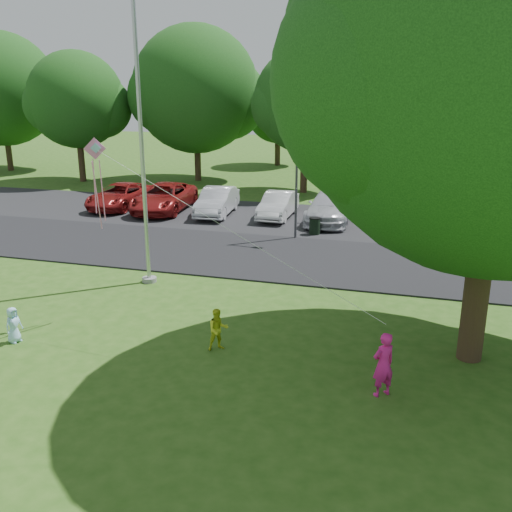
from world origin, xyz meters
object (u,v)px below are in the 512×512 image
(flagpole, at_px, (143,163))
(trash_can, at_px, (315,226))
(woman, at_px, (383,364))
(child_yellow, at_px, (218,330))
(child_blue, at_px, (13,325))
(big_tree, at_px, (500,70))
(kite, at_px, (103,168))
(street_lamp, at_px, (301,168))

(flagpole, xyz_separation_m, trash_can, (4.46, 7.78, -3.75))
(woman, height_order, child_yellow, woman)
(flagpole, bearing_deg, trash_can, 60.19)
(trash_can, xyz_separation_m, child_blue, (-5.81, -13.17, 0.08))
(trash_can, xyz_separation_m, child_yellow, (-0.37, -12.09, 0.15))
(big_tree, bearing_deg, woman, -129.48)
(flagpole, distance_m, trash_can, 9.72)
(kite, bearing_deg, child_blue, -158.60)
(flagpole, bearing_deg, woman, -33.03)
(street_lamp, xyz_separation_m, child_blue, (-5.31, -12.32, -2.68))
(trash_can, xyz_separation_m, kite, (-3.97, -11.07, 4.06))
(trash_can, bearing_deg, big_tree, -61.70)
(child_yellow, distance_m, child_blue, 5.55)
(big_tree, height_order, kite, big_tree)
(flagpole, bearing_deg, child_blue, -104.11)
(street_lamp, xyz_separation_m, big_tree, (6.37, -10.03, 3.83))
(child_yellow, bearing_deg, street_lamp, 56.57)
(kite, bearing_deg, child_yellow, -43.15)
(child_blue, bearing_deg, woman, -75.96)
(trash_can, relative_size, child_blue, 0.83)
(child_yellow, xyz_separation_m, kite, (-3.60, 1.02, 3.91))
(flagpole, height_order, trash_can, flagpole)
(child_yellow, bearing_deg, trash_can, 54.12)
(big_tree, distance_m, woman, 6.95)
(trash_can, relative_size, child_yellow, 0.73)
(street_lamp, bearing_deg, woman, -65.00)
(child_blue, relative_size, kite, 0.12)
(kite, bearing_deg, woman, -42.72)
(trash_can, relative_size, big_tree, 0.07)
(big_tree, distance_m, child_blue, 13.56)
(flagpole, height_order, street_lamp, flagpole)
(big_tree, relative_size, kite, 1.44)
(street_lamp, xyz_separation_m, child_yellow, (0.14, -11.24, -2.61))
(woman, xyz_separation_m, kite, (-7.89, 2.16, 3.72))
(flagpole, relative_size, trash_can, 12.09)
(flagpole, xyz_separation_m, child_yellow, (4.09, -4.30, -3.60))
(big_tree, height_order, woman, big_tree)
(child_yellow, height_order, kite, kite)
(flagpole, height_order, kite, flagpole)
(trash_can, bearing_deg, child_blue, -113.82)
(flagpole, bearing_deg, big_tree, -16.70)
(child_blue, bearing_deg, street_lamp, -8.88)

